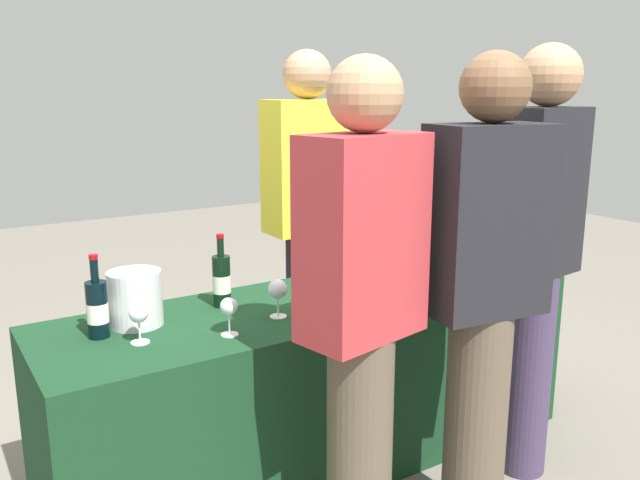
{
  "coord_description": "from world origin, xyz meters",
  "views": [
    {
      "loc": [
        -1.4,
        -2.17,
        1.57
      ],
      "look_at": [
        0.0,
        0.0,
        0.97
      ],
      "focal_mm": 36.75,
      "sensor_mm": 36.0,
      "label": 1
    }
  ],
  "objects_px": {
    "wine_glass_1": "(229,308)",
    "ice_bucket": "(135,298)",
    "guest_1": "(483,287)",
    "wine_glass_2": "(278,290)",
    "wine_bottle_1": "(222,280)",
    "guest_2": "(537,245)",
    "wine_bottle_3": "(373,259)",
    "guest_0": "(362,309)",
    "wine_bottle_2": "(339,256)",
    "server_pouring": "(308,214)",
    "wine_glass_3": "(333,288)",
    "wine_glass_4": "(443,262)",
    "wine_bottle_4": "(416,246)",
    "wine_glass_0": "(139,315)",
    "wine_bottle_0": "(97,308)"
  },
  "relations": [
    {
      "from": "wine_glass_1",
      "to": "ice_bucket",
      "type": "xyz_separation_m",
      "value": [
        -0.24,
        0.28,
        0.0
      ]
    },
    {
      "from": "wine_glass_1",
      "to": "guest_1",
      "type": "relative_size",
      "value": 0.08
    },
    {
      "from": "wine_glass_2",
      "to": "guest_1",
      "type": "xyz_separation_m",
      "value": [
        0.46,
        -0.6,
        0.09
      ]
    },
    {
      "from": "wine_bottle_1",
      "to": "guest_2",
      "type": "bearing_deg",
      "value": -32.8
    },
    {
      "from": "ice_bucket",
      "to": "guest_1",
      "type": "distance_m",
      "value": 1.24
    },
    {
      "from": "wine_bottle_3",
      "to": "wine_bottle_1",
      "type": "bearing_deg",
      "value": 173.84
    },
    {
      "from": "guest_0",
      "to": "ice_bucket",
      "type": "bearing_deg",
      "value": 111.63
    },
    {
      "from": "wine_bottle_2",
      "to": "guest_0",
      "type": "xyz_separation_m",
      "value": [
        -0.46,
        -0.79,
        0.07
      ]
    },
    {
      "from": "wine_bottle_3",
      "to": "guest_2",
      "type": "bearing_deg",
      "value": -59.89
    },
    {
      "from": "wine_glass_2",
      "to": "ice_bucket",
      "type": "xyz_separation_m",
      "value": [
        -0.48,
        0.21,
        -0.0
      ]
    },
    {
      "from": "guest_2",
      "to": "wine_glass_1",
      "type": "bearing_deg",
      "value": 156.15
    },
    {
      "from": "ice_bucket",
      "to": "server_pouring",
      "type": "height_order",
      "value": "server_pouring"
    },
    {
      "from": "ice_bucket",
      "to": "wine_glass_3",
      "type": "bearing_deg",
      "value": -20.2
    },
    {
      "from": "wine_glass_2",
      "to": "ice_bucket",
      "type": "distance_m",
      "value": 0.52
    },
    {
      "from": "wine_glass_4",
      "to": "server_pouring",
      "type": "relative_size",
      "value": 0.09
    },
    {
      "from": "wine_bottle_3",
      "to": "wine_bottle_4",
      "type": "distance_m",
      "value": 0.32
    },
    {
      "from": "wine_glass_4",
      "to": "guest_2",
      "type": "distance_m",
      "value": 0.44
    },
    {
      "from": "wine_bottle_1",
      "to": "ice_bucket",
      "type": "height_order",
      "value": "wine_bottle_1"
    },
    {
      "from": "wine_glass_0",
      "to": "wine_glass_4",
      "type": "distance_m",
      "value": 1.33
    },
    {
      "from": "guest_2",
      "to": "wine_bottle_1",
      "type": "bearing_deg",
      "value": 140.82
    },
    {
      "from": "wine_bottle_1",
      "to": "wine_bottle_2",
      "type": "bearing_deg",
      "value": 2.13
    },
    {
      "from": "wine_bottle_3",
      "to": "wine_glass_0",
      "type": "bearing_deg",
      "value": -173.04
    },
    {
      "from": "wine_glass_0",
      "to": "ice_bucket",
      "type": "height_order",
      "value": "ice_bucket"
    },
    {
      "from": "wine_bottle_3",
      "to": "server_pouring",
      "type": "xyz_separation_m",
      "value": [
        -0.02,
        0.52,
        0.13
      ]
    },
    {
      "from": "wine_bottle_0",
      "to": "guest_0",
      "type": "bearing_deg",
      "value": -47.99
    },
    {
      "from": "ice_bucket",
      "to": "wine_bottle_1",
      "type": "bearing_deg",
      "value": 4.27
    },
    {
      "from": "wine_glass_3",
      "to": "ice_bucket",
      "type": "xyz_separation_m",
      "value": [
        -0.7,
        0.26,
        0.01
      ]
    },
    {
      "from": "guest_1",
      "to": "server_pouring",
      "type": "bearing_deg",
      "value": 94.0
    },
    {
      "from": "wine_bottle_0",
      "to": "wine_bottle_3",
      "type": "relative_size",
      "value": 0.98
    },
    {
      "from": "wine_glass_4",
      "to": "server_pouring",
      "type": "bearing_deg",
      "value": 109.57
    },
    {
      "from": "wine_glass_1",
      "to": "guest_0",
      "type": "bearing_deg",
      "value": -63.11
    },
    {
      "from": "wine_bottle_1",
      "to": "wine_bottle_4",
      "type": "distance_m",
      "value": 1.01
    },
    {
      "from": "wine_glass_3",
      "to": "ice_bucket",
      "type": "distance_m",
      "value": 0.74
    },
    {
      "from": "ice_bucket",
      "to": "guest_0",
      "type": "bearing_deg",
      "value": -57.39
    },
    {
      "from": "guest_1",
      "to": "wine_glass_0",
      "type": "bearing_deg",
      "value": 155.66
    },
    {
      "from": "wine_glass_0",
      "to": "ice_bucket",
      "type": "distance_m",
      "value": 0.19
    },
    {
      "from": "wine_bottle_1",
      "to": "wine_glass_3",
      "type": "relative_size",
      "value": 2.24
    },
    {
      "from": "wine_bottle_3",
      "to": "wine_glass_1",
      "type": "height_order",
      "value": "wine_bottle_3"
    },
    {
      "from": "wine_bottle_0",
      "to": "wine_glass_0",
      "type": "distance_m",
      "value": 0.17
    },
    {
      "from": "wine_bottle_4",
      "to": "ice_bucket",
      "type": "relative_size",
      "value": 1.54
    },
    {
      "from": "wine_bottle_1",
      "to": "server_pouring",
      "type": "bearing_deg",
      "value": 33.15
    },
    {
      "from": "wine_glass_0",
      "to": "guest_0",
      "type": "bearing_deg",
      "value": -47.04
    },
    {
      "from": "wine_glass_4",
      "to": "guest_2",
      "type": "bearing_deg",
      "value": -73.78
    },
    {
      "from": "wine_bottle_1",
      "to": "wine_bottle_3",
      "type": "xyz_separation_m",
      "value": [
        0.7,
        -0.08,
        0.0
      ]
    },
    {
      "from": "wine_glass_1",
      "to": "guest_2",
      "type": "distance_m",
      "value": 1.22
    },
    {
      "from": "wine_glass_1",
      "to": "ice_bucket",
      "type": "height_order",
      "value": "ice_bucket"
    },
    {
      "from": "wine_bottle_1",
      "to": "wine_bottle_2",
      "type": "height_order",
      "value": "wine_bottle_2"
    },
    {
      "from": "wine_bottle_2",
      "to": "wine_bottle_4",
      "type": "xyz_separation_m",
      "value": [
        0.43,
        -0.02,
        -0.0
      ]
    },
    {
      "from": "wine_glass_0",
      "to": "server_pouring",
      "type": "bearing_deg",
      "value": 31.15
    },
    {
      "from": "wine_bottle_4",
      "to": "ice_bucket",
      "type": "bearing_deg",
      "value": -179.02
    }
  ]
}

